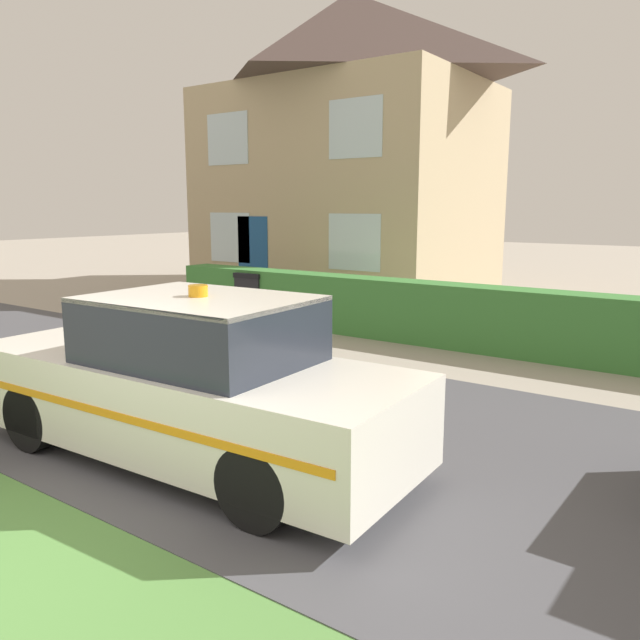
{
  "coord_description": "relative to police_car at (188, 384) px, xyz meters",
  "views": [
    {
      "loc": [
        3.82,
        -1.45,
        2.35
      ],
      "look_at": [
        -0.31,
        4.35,
        1.05
      ],
      "focal_mm": 35.0,
      "sensor_mm": 36.0,
      "label": 1
    }
  ],
  "objects": [
    {
      "name": "garden_hedge",
      "position": [
        -0.05,
        5.92,
        -0.2
      ],
      "size": [
        12.15,
        0.62,
        1.07
      ],
      "primitive_type": "cube",
      "color": "#3D7F38",
      "rests_on": "ground"
    },
    {
      "name": "police_car",
      "position": [
        0.0,
        0.0,
        0.0
      ],
      "size": [
        4.55,
        1.76,
        1.65
      ],
      "rotation": [
        0.0,
        0.0,
        3.18
      ],
      "color": "black",
      "rests_on": "road_strip"
    },
    {
      "name": "wheelie_bin",
      "position": [
        -4.32,
        5.86,
        -0.22
      ],
      "size": [
        0.69,
        0.71,
        1.01
      ],
      "rotation": [
        0.0,
        0.0,
        0.07
      ],
      "color": "black",
      "rests_on": "ground"
    },
    {
      "name": "house_left",
      "position": [
        -5.45,
        11.12,
        3.32
      ],
      "size": [
        7.44,
        5.76,
        7.95
      ],
      "color": "tan",
      "rests_on": "ground"
    },
    {
      "name": "road_strip",
      "position": [
        0.39,
        1.38,
        -0.73
      ],
      "size": [
        28.0,
        5.18,
        0.01
      ],
      "primitive_type": "cube",
      "color": "#4C4C51",
      "rests_on": "ground"
    }
  ]
}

